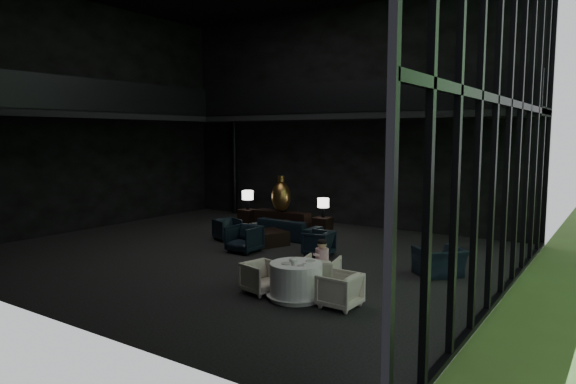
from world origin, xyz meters
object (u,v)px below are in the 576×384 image
Objects in this scene: table_lamp_left at (248,196)px; lounge_armchair_east at (319,242)px; table_lamp_right at (323,204)px; lounge_armchair_south at (244,236)px; coffee_table at (268,238)px; dining_chair_east at (340,289)px; side_table_right at (323,226)px; dining_chair_north at (321,271)px; window_armchair at (439,258)px; bronze_urn at (281,196)px; child at (322,253)px; lounge_armchair_west at (227,229)px; dining_table at (296,283)px; side_table_left at (248,217)px; sofa at (287,224)px; console at (282,221)px; dining_chair_west at (262,277)px.

table_lamp_left is 0.92× the size of lounge_armchair_east.
table_lamp_right is 0.70× the size of lounge_armchair_south.
dining_chair_east is (4.53, -3.84, 0.15)m from coffee_table.
lounge_armchair_east is (1.41, -2.65, 0.08)m from side_table_right.
window_armchair is at bearing -141.12° from dining_chair_north.
bronze_urn is 1.97× the size of child.
side_table_right is 0.64× the size of lounge_armchair_south.
child is (5.10, -2.75, 0.40)m from lounge_armchair_west.
table_lamp_left is at bearing -66.01° from window_armchair.
window_armchair is 0.83× the size of dining_table.
coffee_table is (-0.59, -2.33, -0.84)m from table_lamp_right.
dining_table reaches higher than side_table_left.
side_table_right is (3.20, 0.01, -0.81)m from table_lamp_left.
dining_chair_east is at bearing 27.85° from window_armchair.
lounge_armchair_east is at bearing -49.53° from window_armchair.
bronze_urn is 0.51× the size of sofa.
coffee_table is at bearing -64.94° from bronze_urn.
table_lamp_left reaches higher than sofa.
dining_chair_east is (3.94, -6.17, -0.69)m from table_lamp_right.
dining_table reaches higher than dining_chair_east.
child reaches higher than console.
dining_chair_west is (2.11, -6.28, -0.71)m from table_lamp_right.
lounge_armchair_west reaches higher than side_table_right.
lounge_armchair_south is 1.28× the size of dining_chair_east.
table_lamp_left is at bearing 176.79° from console.
lounge_armchair_east reaches higher than lounge_armchair_west.
dining_chair_east is (4.52, -2.66, -0.10)m from lounge_armchair_south.
lounge_armchair_east is (4.61, -2.65, -0.73)m from table_lamp_left.
lounge_armchair_east is at bearing -39.91° from bronze_urn.
sofa is (2.56, -1.20, 0.18)m from side_table_left.
dining_chair_west is (2.69, -2.76, -0.12)m from lounge_armchair_south.
lounge_armchair_west is (1.08, -2.43, -0.74)m from table_lamp_left.
dining_table is at bearing -71.98° from dining_chair_west.
child reaches higher than dining_table.
lounge_armchair_east reaches higher than console.
lounge_armchair_east is (4.61, -2.63, 0.08)m from side_table_left.
dining_chair_west is at bearing -55.58° from coffee_table.
lounge_armchair_south is 3.98m from dining_chair_north.
lounge_armchair_south is at bearing 142.57° from dining_table.
lounge_armchair_south is at bearing -53.00° from table_lamp_left.
child is at bearing -48.01° from console.
lounge_armchair_west is 5.81m from child.
bronze_urn reaches higher than side_table_right.
table_lamp_left is at bearing 175.16° from bronze_urn.
console is 3.35× the size of child.
dining_table is 1.69× the size of dining_chair_east.
sofa is 5.72m from window_armchair.
dining_table is 1.00m from dining_chair_east.
dining_chair_west is at bearing 50.32° from child.
table_lamp_left is 8.14m from dining_chair_north.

